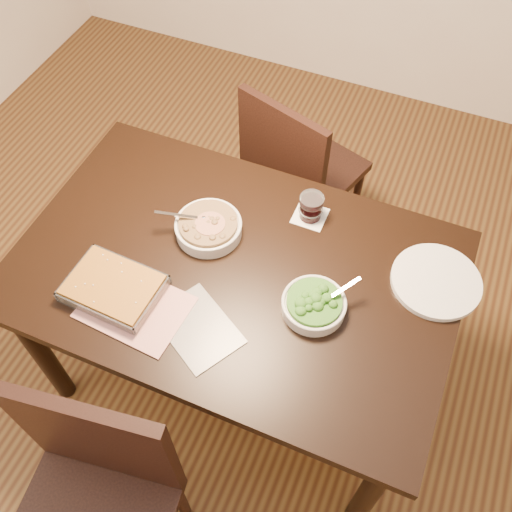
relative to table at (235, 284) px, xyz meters
The scene contains 12 objects.
ground 0.65m from the table, ahead, with size 4.00×4.00×0.00m, color #422412.
table is the anchor object (origin of this frame).
magazine_a 0.34m from the table, 131.05° to the right, with size 0.31×0.23×0.01m, color #B13332.
magazine_b 0.26m from the table, 92.90° to the right, with size 0.25×0.18×0.00m, color #212228.
coaster 0.34m from the table, 63.05° to the left, with size 0.11×0.11×0.00m, color white.
stew_bowl 0.21m from the table, 144.37° to the left, with size 0.23×0.22×0.09m.
broccoli_bowl 0.31m from the table, ahead, with size 0.20×0.20×0.08m.
baking_dish 0.40m from the table, 143.18° to the right, with size 0.29×0.22×0.05m.
wine_tumbler 0.36m from the table, 63.05° to the left, with size 0.08×0.08×0.09m.
dinner_plate 0.64m from the table, 17.76° to the left, with size 0.28×0.28×0.02m, color silver.
chair_near 0.76m from the table, 98.28° to the right, with size 0.50×0.50×0.95m.
chair_far 0.74m from the table, 93.58° to the left, with size 0.52×0.52×0.88m.
Camera 1 is at (0.46, -0.91, 2.25)m, focal length 40.00 mm.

